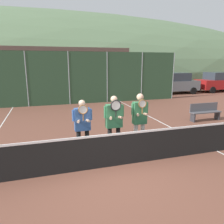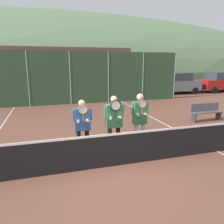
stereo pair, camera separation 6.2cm
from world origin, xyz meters
name	(u,v)px [view 2 (the right image)]	position (x,y,z in m)	size (l,w,h in m)	color
ground_plane	(111,166)	(0.00, 0.00, 0.00)	(120.00, 120.00, 0.00)	brown
hill_distant	(52,74)	(0.00, 49.99, 0.00)	(128.65, 71.47, 25.01)	#5B7551
clubhouse_building	(57,69)	(-0.39, 17.97, 2.08)	(13.82, 5.50, 4.12)	beige
fence_back	(70,78)	(0.00, 9.51, 1.74)	(15.89, 0.06, 3.49)	gray
tennis_net	(110,150)	(0.00, 0.00, 0.49)	(9.67, 0.09, 1.05)	gray
court_line_right_sideline	(168,126)	(3.59, 3.00, 0.00)	(0.05, 16.00, 0.01)	white
player_leftmost	(82,124)	(-0.61, 0.88, 1.02)	(0.59, 0.34, 1.75)	black
player_center_left	(114,121)	(0.33, 0.74, 1.10)	(0.62, 0.34, 1.85)	black
player_center_right	(140,117)	(1.21, 0.84, 1.10)	(0.57, 0.34, 1.86)	white
car_left_of_center	(69,87)	(0.09, 11.62, 0.93)	(4.64, 1.96, 1.84)	slate
car_center	(130,85)	(5.01, 11.47, 0.93)	(4.08, 1.94, 1.83)	silver
car_right_of_center	(176,83)	(9.70, 11.93, 0.94)	(4.17, 1.97, 1.86)	slate
car_far_right	(220,82)	(14.45, 11.88, 0.94)	(4.23, 2.01, 1.85)	maroon
bench_courtside	(206,111)	(5.81, 3.29, 0.46)	(1.59, 0.36, 0.85)	#515156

